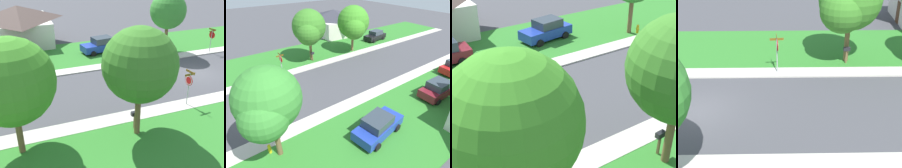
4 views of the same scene
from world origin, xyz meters
The scene contains 6 objects.
ground_plane centered at (0.00, 0.00, 0.00)m, with size 120.00×120.00×0.00m, color #424247.
sidewalk_west centered at (-4.70, 12.00, 0.05)m, with size 1.40×56.00×0.10m, color #B7B2A8.
lawn_west centered at (-9.40, 12.00, 0.04)m, with size 8.00×56.00×0.08m, color #2D7528.
stop_sign_far_corner centered at (-4.71, 4.47, 1.89)m, with size 0.92×0.92×2.77m.
tree_sidewalk_far centered at (-6.39, 9.34, 4.54)m, with size 4.73×4.40×6.89m.
mailbox centered at (-6.14, 9.45, 1.01)m, with size 0.25×0.49×1.31m.
Camera 4 is at (16.25, 4.91, 10.33)m, focal length 53.82 mm.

